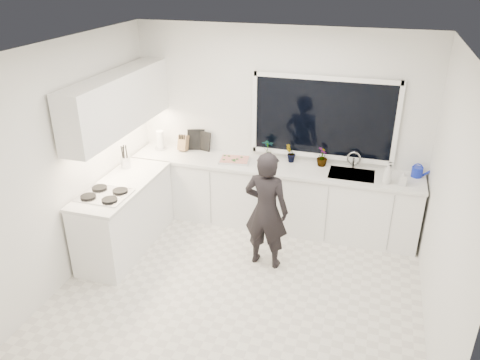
% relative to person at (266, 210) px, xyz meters
% --- Properties ---
extents(floor, '(4.00, 3.50, 0.02)m').
position_rel_person_xyz_m(floor, '(-0.15, -0.50, -0.75)').
color(floor, beige).
rests_on(floor, ground).
extents(wall_back, '(4.00, 0.02, 2.70)m').
position_rel_person_xyz_m(wall_back, '(-0.15, 1.26, 0.61)').
color(wall_back, white).
rests_on(wall_back, ground).
extents(wall_left, '(0.02, 3.50, 2.70)m').
position_rel_person_xyz_m(wall_left, '(-2.16, -0.50, 0.61)').
color(wall_left, white).
rests_on(wall_left, ground).
extents(wall_right, '(0.02, 3.50, 2.70)m').
position_rel_person_xyz_m(wall_right, '(1.86, -0.50, 0.61)').
color(wall_right, white).
rests_on(wall_right, ground).
extents(ceiling, '(4.00, 3.50, 0.02)m').
position_rel_person_xyz_m(ceiling, '(-0.15, -0.50, 1.97)').
color(ceiling, white).
rests_on(ceiling, wall_back).
extents(window, '(1.80, 0.02, 1.00)m').
position_rel_person_xyz_m(window, '(0.45, 1.22, 0.81)').
color(window, black).
rests_on(window, wall_back).
extents(base_cabinets_back, '(3.92, 0.58, 0.88)m').
position_rel_person_xyz_m(base_cabinets_back, '(-0.15, 0.95, -0.30)').
color(base_cabinets_back, white).
rests_on(base_cabinets_back, floor).
extents(base_cabinets_left, '(0.58, 1.60, 0.88)m').
position_rel_person_xyz_m(base_cabinets_left, '(-1.82, -0.15, -0.30)').
color(base_cabinets_left, white).
rests_on(base_cabinets_left, floor).
extents(countertop_back, '(3.94, 0.62, 0.04)m').
position_rel_person_xyz_m(countertop_back, '(-0.15, 0.94, 0.16)').
color(countertop_back, silver).
rests_on(countertop_back, base_cabinets_back).
extents(countertop_left, '(0.62, 1.60, 0.04)m').
position_rel_person_xyz_m(countertop_left, '(-1.82, -0.15, 0.16)').
color(countertop_left, silver).
rests_on(countertop_left, base_cabinets_left).
extents(upper_cabinets, '(0.34, 2.10, 0.70)m').
position_rel_person_xyz_m(upper_cabinets, '(-1.94, 0.20, 1.11)').
color(upper_cabinets, white).
rests_on(upper_cabinets, wall_left).
extents(sink, '(0.58, 0.42, 0.14)m').
position_rel_person_xyz_m(sink, '(0.90, 0.95, 0.13)').
color(sink, silver).
rests_on(sink, countertop_back).
extents(faucet, '(0.03, 0.03, 0.22)m').
position_rel_person_xyz_m(faucet, '(0.90, 1.15, 0.29)').
color(faucet, silver).
rests_on(faucet, countertop_back).
extents(stovetop, '(0.56, 0.48, 0.03)m').
position_rel_person_xyz_m(stovetop, '(-1.84, -0.50, 0.19)').
color(stovetop, black).
rests_on(stovetop, countertop_left).
extents(person, '(0.57, 0.41, 1.49)m').
position_rel_person_xyz_m(person, '(0.00, 0.00, 0.00)').
color(person, black).
rests_on(person, floor).
extents(pizza_tray, '(0.45, 0.36, 0.03)m').
position_rel_person_xyz_m(pizza_tray, '(-0.68, 0.92, 0.19)').
color(pizza_tray, '#BBBBC0').
rests_on(pizza_tray, countertop_back).
extents(pizza, '(0.41, 0.32, 0.01)m').
position_rel_person_xyz_m(pizza, '(-0.68, 0.92, 0.21)').
color(pizza, red).
rests_on(pizza, pizza_tray).
extents(watering_can, '(0.16, 0.16, 0.13)m').
position_rel_person_xyz_m(watering_can, '(1.70, 1.11, 0.24)').
color(watering_can, '#1223A9').
rests_on(watering_can, countertop_back).
extents(paper_towel_roll, '(0.13, 0.13, 0.26)m').
position_rel_person_xyz_m(paper_towel_roll, '(-1.85, 1.05, 0.31)').
color(paper_towel_roll, white).
rests_on(paper_towel_roll, countertop_back).
extents(knife_block, '(0.14, 0.11, 0.22)m').
position_rel_person_xyz_m(knife_block, '(-1.51, 1.09, 0.29)').
color(knife_block, brown).
rests_on(knife_block, countertop_back).
extents(utensil_crock, '(0.15, 0.15, 0.16)m').
position_rel_person_xyz_m(utensil_crock, '(-2.00, 0.30, 0.26)').
color(utensil_crock, '#AEAFB3').
rests_on(utensil_crock, countertop_left).
extents(picture_frame_large, '(0.22, 0.08, 0.28)m').
position_rel_person_xyz_m(picture_frame_large, '(-1.22, 1.19, 0.32)').
color(picture_frame_large, black).
rests_on(picture_frame_large, countertop_back).
extents(picture_frame_small, '(0.24, 0.10, 0.30)m').
position_rel_person_xyz_m(picture_frame_small, '(-1.34, 1.19, 0.33)').
color(picture_frame_small, black).
rests_on(picture_frame_small, countertop_back).
extents(herb_plants, '(0.91, 0.18, 0.30)m').
position_rel_person_xyz_m(herb_plants, '(0.11, 1.11, 0.31)').
color(herb_plants, '#26662D').
rests_on(herb_plants, countertop_back).
extents(soap_bottles, '(0.28, 0.11, 0.27)m').
position_rel_person_xyz_m(soap_bottles, '(1.40, 0.80, 0.30)').
color(soap_bottles, '#D8BF66').
rests_on(soap_bottles, countertop_back).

